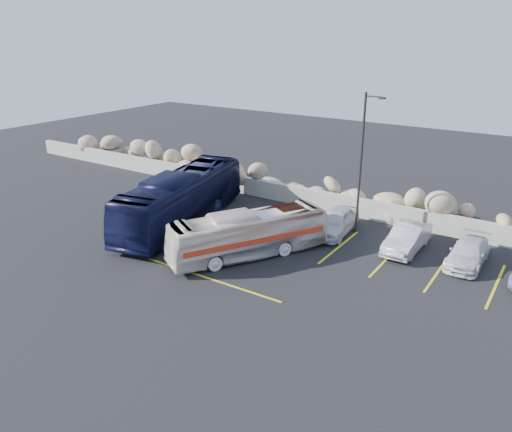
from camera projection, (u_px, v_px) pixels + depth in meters
The scene contains 10 objects.
ground at pixel (224, 286), 23.03m from camera, with size 90.00×90.00×0.00m, color black.
seawall at pixel (335, 203), 32.19m from camera, with size 60.00×0.40×1.20m, color gray.
riprap_pile at pixel (344, 188), 32.88m from camera, with size 54.00×2.80×2.60m, color #9B8365, non-canonical shape.
parking_lines at pixel (365, 266), 24.97m from camera, with size 18.16×9.36×0.01m.
lamppost at pixel (362, 161), 27.61m from camera, with size 1.14×0.18×8.00m.
vintage_bus at pixel (249, 234), 25.73m from camera, with size 2.00×8.55×2.38m, color silver.
tour_coach at pixel (182, 198), 29.92m from camera, with size 2.68×11.45×3.19m, color black.
car_a at pixel (336, 221), 28.72m from camera, with size 1.74×4.31×1.47m, color silver.
car_b at pixel (407, 238), 26.51m from camera, with size 1.47×4.21×1.39m, color #B9B8BD.
car_c at pixel (468, 253), 24.99m from camera, with size 1.64×4.04×1.17m, color silver.
Camera 1 is at (12.51, -16.21, 11.13)m, focal length 35.00 mm.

